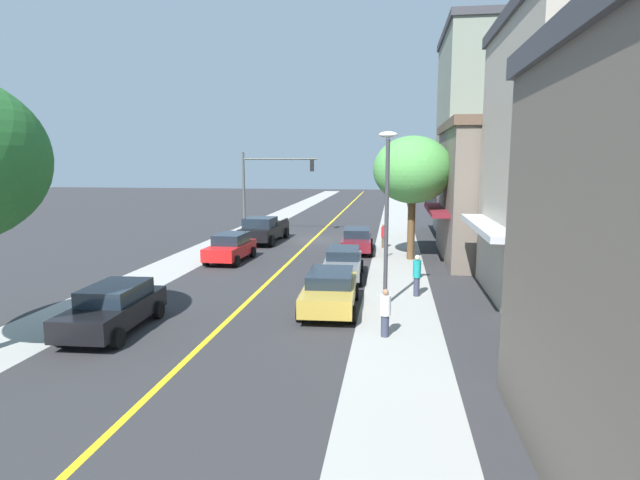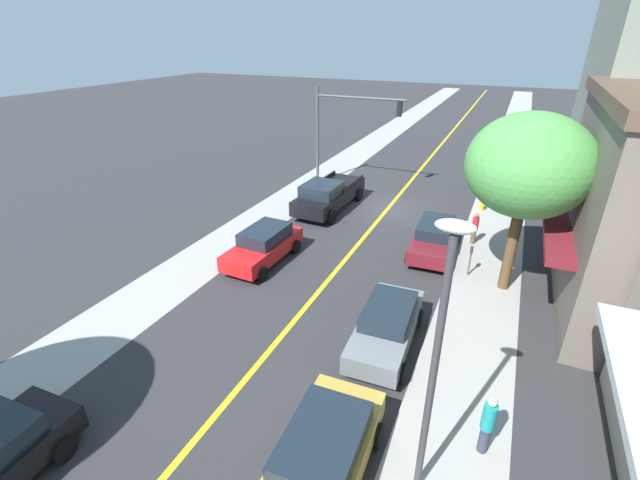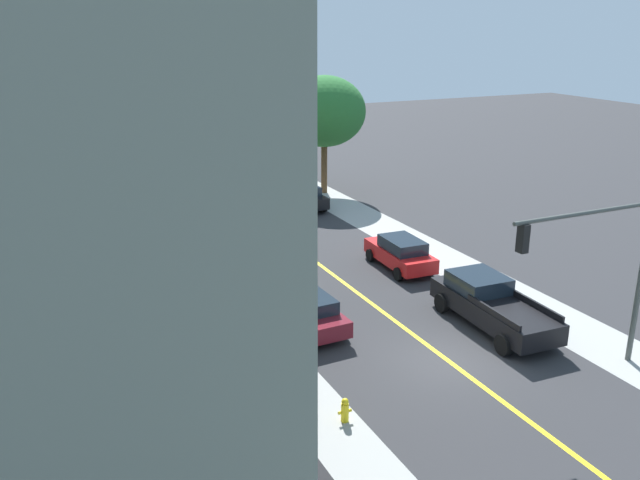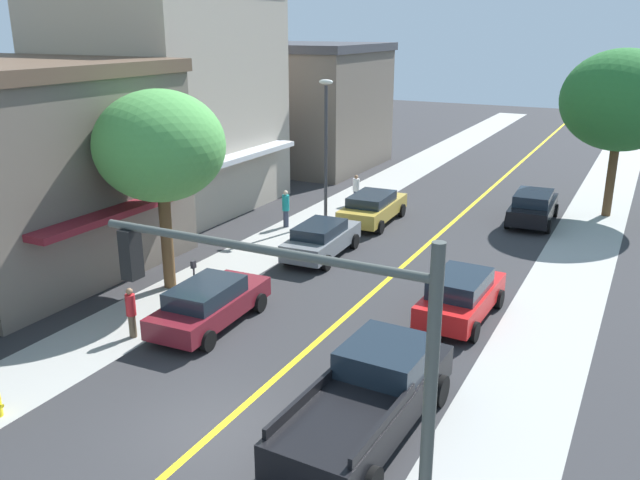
{
  "view_description": "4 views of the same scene",
  "coord_description": "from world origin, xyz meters",
  "px_view_note": "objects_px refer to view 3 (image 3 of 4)",
  "views": [
    {
      "loc": [
        -5.81,
        36.74,
        5.63
      ],
      "look_at": [
        -2.11,
        11.0,
        1.68
      ],
      "focal_mm": 28.95,
      "sensor_mm": 36.0,
      "label": 1
    },
    {
      "loc": [
        -6.18,
        23.66,
        9.6
      ],
      "look_at": [
        0.39,
        9.12,
        1.82
      ],
      "focal_mm": 24.16,
      "sensor_mm": 36.0,
      "label": 2
    },
    {
      "loc": [
        -13.32,
        -17.81,
        11.7
      ],
      "look_at": [
        -1.58,
        7.47,
        2.55
      ],
      "focal_mm": 37.86,
      "sensor_mm": 36.0,
      "label": 3
    },
    {
      "loc": [
        8.33,
        -10.84,
        9.12
      ],
      "look_at": [
        -1.83,
        8.92,
        1.89
      ],
      "focal_mm": 37.12,
      "sensor_mm": 36.0,
      "label": 4
    }
  ],
  "objects_px": {
    "pedestrian_teal_shirt": "(163,241)",
    "fire_hydrant": "(345,410)",
    "street_tree_left_near": "(324,111)",
    "street_lamp": "(177,171)",
    "pedestrian_white_shirt": "(164,214)",
    "pedestrian_red_shirt": "(283,333)",
    "black_pickup_truck": "(491,304)",
    "black_sedan_right_curb": "(301,196)",
    "traffic_light_mast": "(605,255)",
    "maroon_sedan_left_curb": "(305,309)",
    "gold_sedan_left_curb": "(214,223)",
    "parking_meter": "(248,299)",
    "red_sedan_right_curb": "(401,253)",
    "grey_sedan_left_curb": "(246,252)",
    "street_tree_right_corner": "(204,199)"
  },
  "relations": [
    {
      "from": "pedestrian_teal_shirt",
      "to": "fire_hydrant",
      "type": "bearing_deg",
      "value": 100.32
    },
    {
      "from": "street_tree_left_near",
      "to": "pedestrian_teal_shirt",
      "type": "distance_m",
      "value": 16.81
    },
    {
      "from": "fire_hydrant",
      "to": "street_lamp",
      "type": "relative_size",
      "value": 0.12
    },
    {
      "from": "pedestrian_white_shirt",
      "to": "street_tree_left_near",
      "type": "bearing_deg",
      "value": 54.6
    },
    {
      "from": "pedestrian_white_shirt",
      "to": "pedestrian_red_shirt",
      "type": "height_order",
      "value": "pedestrian_red_shirt"
    },
    {
      "from": "black_pickup_truck",
      "to": "pedestrian_red_shirt",
      "type": "relative_size",
      "value": 3.8
    },
    {
      "from": "black_sedan_right_curb",
      "to": "black_pickup_truck",
      "type": "bearing_deg",
      "value": 176.86
    },
    {
      "from": "traffic_light_mast",
      "to": "pedestrian_white_shirt",
      "type": "bearing_deg",
      "value": -67.36
    },
    {
      "from": "street_tree_left_near",
      "to": "pedestrian_white_shirt",
      "type": "distance_m",
      "value": 13.58
    },
    {
      "from": "fire_hydrant",
      "to": "pedestrian_red_shirt",
      "type": "distance_m",
      "value": 4.86
    },
    {
      "from": "maroon_sedan_left_curb",
      "to": "pedestrian_red_shirt",
      "type": "relative_size",
      "value": 2.94
    },
    {
      "from": "pedestrian_red_shirt",
      "to": "maroon_sedan_left_curb",
      "type": "bearing_deg",
      "value": 14.92
    },
    {
      "from": "street_lamp",
      "to": "black_sedan_right_curb",
      "type": "relative_size",
      "value": 1.43
    },
    {
      "from": "gold_sedan_left_curb",
      "to": "pedestrian_white_shirt",
      "type": "bearing_deg",
      "value": 34.83
    },
    {
      "from": "parking_meter",
      "to": "gold_sedan_left_curb",
      "type": "relative_size",
      "value": 0.28
    },
    {
      "from": "black_pickup_truck",
      "to": "street_lamp",
      "type": "bearing_deg",
      "value": 32.27
    },
    {
      "from": "red_sedan_right_curb",
      "to": "street_tree_left_near",
      "type": "bearing_deg",
      "value": -9.47
    },
    {
      "from": "pedestrian_red_shirt",
      "to": "parking_meter",
      "type": "bearing_deg",
      "value": 61.3
    },
    {
      "from": "street_lamp",
      "to": "grey_sedan_left_curb",
      "type": "bearing_deg",
      "value": -65.21
    },
    {
      "from": "pedestrian_red_shirt",
      "to": "pedestrian_teal_shirt",
      "type": "relative_size",
      "value": 0.91
    },
    {
      "from": "black_pickup_truck",
      "to": "pedestrian_red_shirt",
      "type": "bearing_deg",
      "value": 83.91
    },
    {
      "from": "traffic_light_mast",
      "to": "grey_sedan_left_curb",
      "type": "relative_size",
      "value": 1.41
    },
    {
      "from": "fire_hydrant",
      "to": "parking_meter",
      "type": "relative_size",
      "value": 0.58
    },
    {
      "from": "traffic_light_mast",
      "to": "street_lamp",
      "type": "bearing_deg",
      "value": -63.73
    },
    {
      "from": "fire_hydrant",
      "to": "red_sedan_right_curb",
      "type": "distance_m",
      "value": 13.68
    },
    {
      "from": "street_lamp",
      "to": "street_tree_right_corner",
      "type": "bearing_deg",
      "value": -97.28
    },
    {
      "from": "gold_sedan_left_curb",
      "to": "street_tree_right_corner",
      "type": "bearing_deg",
      "value": 160.53
    },
    {
      "from": "street_tree_right_corner",
      "to": "maroon_sedan_left_curb",
      "type": "distance_m",
      "value": 5.84
    },
    {
      "from": "street_lamp",
      "to": "maroon_sedan_left_curb",
      "type": "distance_m",
      "value": 12.73
    },
    {
      "from": "pedestrian_white_shirt",
      "to": "fire_hydrant",
      "type": "bearing_deg",
      "value": -51.25
    },
    {
      "from": "grey_sedan_left_curb",
      "to": "maroon_sedan_left_curb",
      "type": "xyz_separation_m",
      "value": [
        -0.13,
        -7.51,
        0.0
      ]
    },
    {
      "from": "street_tree_left_near",
      "to": "traffic_light_mast",
      "type": "relative_size",
      "value": 1.27
    },
    {
      "from": "red_sedan_right_curb",
      "to": "pedestrian_teal_shirt",
      "type": "bearing_deg",
      "value": 60.05
    },
    {
      "from": "street_tree_left_near",
      "to": "grey_sedan_left_curb",
      "type": "bearing_deg",
      "value": -129.44
    },
    {
      "from": "street_tree_right_corner",
      "to": "black_sedan_right_curb",
      "type": "bearing_deg",
      "value": 54.77
    },
    {
      "from": "grey_sedan_left_curb",
      "to": "red_sedan_right_curb",
      "type": "bearing_deg",
      "value": -119.01
    },
    {
      "from": "red_sedan_right_curb",
      "to": "pedestrian_white_shirt",
      "type": "bearing_deg",
      "value": 39.5
    },
    {
      "from": "traffic_light_mast",
      "to": "black_sedan_right_curb",
      "type": "relative_size",
      "value": 1.35
    },
    {
      "from": "grey_sedan_left_curb",
      "to": "black_sedan_right_curb",
      "type": "distance_m",
      "value": 11.32
    },
    {
      "from": "gold_sedan_left_curb",
      "to": "black_pickup_truck",
      "type": "height_order",
      "value": "black_pickup_truck"
    },
    {
      "from": "street_tree_left_near",
      "to": "pedestrian_teal_shirt",
      "type": "height_order",
      "value": "street_tree_left_near"
    },
    {
      "from": "street_tree_right_corner",
      "to": "pedestrian_white_shirt",
      "type": "relative_size",
      "value": 4.48
    },
    {
      "from": "street_tree_left_near",
      "to": "grey_sedan_left_curb",
      "type": "xyz_separation_m",
      "value": [
        -9.92,
        -12.06,
        -4.92
      ]
    },
    {
      "from": "grey_sedan_left_curb",
      "to": "gold_sedan_left_curb",
      "type": "xyz_separation_m",
      "value": [
        -0.04,
        5.5,
        0.01
      ]
    },
    {
      "from": "red_sedan_right_curb",
      "to": "black_sedan_right_curb",
      "type": "distance_m",
      "value": 12.4
    },
    {
      "from": "pedestrian_white_shirt",
      "to": "pedestrian_teal_shirt",
      "type": "bearing_deg",
      "value": -65.43
    },
    {
      "from": "traffic_light_mast",
      "to": "pedestrian_teal_shirt",
      "type": "bearing_deg",
      "value": -58.61
    },
    {
      "from": "black_pickup_truck",
      "to": "pedestrian_red_shirt",
      "type": "xyz_separation_m",
      "value": [
        -8.4,
        1.21,
        -0.07
      ]
    },
    {
      "from": "street_lamp",
      "to": "gold_sedan_left_curb",
      "type": "xyz_separation_m",
      "value": [
        2.09,
        0.89,
        -3.38
      ]
    },
    {
      "from": "street_tree_right_corner",
      "to": "red_sedan_right_curb",
      "type": "bearing_deg",
      "value": 11.71
    }
  ]
}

